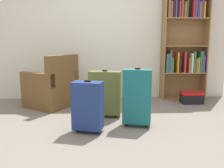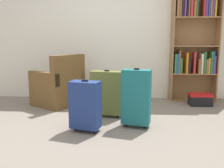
{
  "view_description": "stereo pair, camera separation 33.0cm",
  "coord_description": "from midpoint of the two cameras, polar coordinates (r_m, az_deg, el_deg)",
  "views": [
    {
      "loc": [
        -0.09,
        -2.9,
        1.12
      ],
      "look_at": [
        0.07,
        0.36,
        0.55
      ],
      "focal_mm": 38.98,
      "sensor_mm": 36.0,
      "label": 1
    },
    {
      "loc": [
        0.24,
        -2.9,
        1.12
      ],
      "look_at": [
        0.07,
        0.36,
        0.55
      ],
      "focal_mm": 38.98,
      "sensor_mm": 36.0,
      "label": 2
    }
  ],
  "objects": [
    {
      "name": "ground_plane",
      "position": [
        3.11,
        1.47,
        -11.22
      ],
      "size": [
        8.57,
        8.57,
        0.0
      ],
      "primitive_type": "plane",
      "color": "slate"
    },
    {
      "name": "suitcase_navy_blue",
      "position": [
        3.03,
        -3.18,
        -4.95
      ],
      "size": [
        0.41,
        0.29,
        0.66
      ],
      "color": "navy",
      "rests_on": "ground"
    },
    {
      "name": "suitcase_olive",
      "position": [
        3.62,
        1.42,
        -2.06
      ],
      "size": [
        0.5,
        0.28,
        0.71
      ],
      "color": "brown",
      "rests_on": "ground"
    },
    {
      "name": "bookshelf",
      "position": [
        4.89,
        20.55,
        9.14
      ],
      "size": [
        0.85,
        0.28,
        2.05
      ],
      "color": "olive",
      "rests_on": "ground"
    },
    {
      "name": "mug",
      "position": [
        4.29,
        -2.34,
        -4.58
      ],
      "size": [
        0.12,
        0.08,
        0.1
      ],
      "color": "white",
      "rests_on": "ground"
    },
    {
      "name": "armchair",
      "position": [
        4.38,
        -10.21,
        -0.81
      ],
      "size": [
        0.97,
        0.97,
        0.9
      ],
      "color": "brown",
      "rests_on": "ground"
    },
    {
      "name": "back_wall",
      "position": [
        4.86,
        2.16,
        12.02
      ],
      "size": [
        4.89,
        0.1,
        2.6
      ],
      "primitive_type": "cube",
      "color": "silver",
      "rests_on": "ground"
    },
    {
      "name": "suitcase_teal",
      "position": [
        3.19,
        8.66,
        -3.11
      ],
      "size": [
        0.4,
        0.27,
        0.79
      ],
      "color": "#19666B",
      "rests_on": "ground"
    },
    {
      "name": "storage_box",
      "position": [
        4.65,
        21.93,
        -3.35
      ],
      "size": [
        0.39,
        0.24,
        0.21
      ],
      "color": "black",
      "rests_on": "ground"
    }
  ]
}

